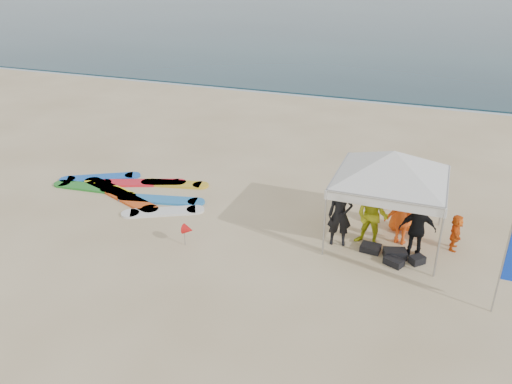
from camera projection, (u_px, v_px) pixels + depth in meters
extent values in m
plane|color=beige|center=(204.00, 278.00, 11.92)|extent=(120.00, 120.00, 0.00)
cube|color=#0C2633|center=(416.00, 20.00, 62.67)|extent=(160.00, 84.00, 0.08)
cube|color=silver|center=(352.00, 98.00, 27.32)|extent=(160.00, 1.20, 0.01)
imported|color=black|center=(340.00, 215.00, 13.02)|extent=(0.71, 0.56, 1.73)
imported|color=gold|center=(372.00, 216.00, 12.92)|extent=(0.98, 0.84, 1.76)
imported|color=#FE5316|center=(403.00, 217.00, 13.12)|extent=(1.09, 0.76, 1.55)
imported|color=black|center=(417.00, 229.00, 12.50)|extent=(0.96, 0.53, 1.55)
imported|color=#FF5D16|center=(404.00, 201.00, 13.72)|extent=(0.99, 0.79, 1.78)
imported|color=orange|center=(456.00, 232.00, 12.93)|extent=(0.35, 0.93, 0.99)
cylinder|color=#A5A5A8|center=(347.00, 182.00, 14.81)|extent=(0.05, 0.05, 1.83)
cylinder|color=#A5A5A8|center=(444.00, 196.00, 13.93)|extent=(0.05, 0.05, 1.83)
cylinder|color=#A5A5A8|center=(324.00, 223.00, 12.50)|extent=(0.05, 0.05, 1.83)
cylinder|color=#A5A5A8|center=(439.00, 244.00, 11.61)|extent=(0.05, 0.05, 1.83)
cube|color=white|center=(383.00, 204.00, 11.72)|extent=(2.84, 0.02, 0.24)
cube|color=white|center=(397.00, 163.00, 14.04)|extent=(2.84, 0.02, 0.24)
cube|color=white|center=(338.00, 174.00, 13.32)|extent=(0.02, 2.84, 0.24)
cube|color=white|center=(447.00, 190.00, 12.43)|extent=(0.02, 2.84, 0.24)
pyramid|color=white|center=(395.00, 151.00, 12.52)|extent=(3.87, 3.87, 0.73)
cylinder|color=#A5A5A8|center=(510.00, 236.00, 10.00)|extent=(0.04, 0.04, 3.75)
cylinder|color=#A5A5A8|center=(185.00, 235.00, 13.18)|extent=(0.02, 0.02, 0.60)
cone|color=red|center=(188.00, 230.00, 13.05)|extent=(0.28, 0.28, 0.28)
cube|color=black|center=(395.00, 254.00, 12.71)|extent=(0.64, 0.52, 0.22)
cube|color=black|center=(394.00, 262.00, 12.41)|extent=(0.54, 0.47, 0.18)
cube|color=black|center=(370.00, 248.00, 13.02)|extent=(0.53, 0.44, 0.16)
cube|color=black|center=(417.00, 260.00, 12.47)|extent=(0.44, 0.44, 0.20)
cube|color=silver|center=(163.00, 212.00, 14.98)|extent=(1.96, 1.40, 0.07)
cube|color=red|center=(141.00, 183.00, 16.92)|extent=(2.55, 1.44, 0.07)
cube|color=#2477C4|center=(161.00, 200.00, 15.72)|extent=(2.36, 1.04, 0.07)
cube|color=#227F27|center=(85.00, 187.00, 16.64)|extent=(1.80, 0.71, 0.07)
cube|color=gold|center=(175.00, 184.00, 16.84)|extent=(1.87, 0.93, 0.07)
cube|color=blue|center=(100.00, 178.00, 17.33)|extent=(2.17, 1.58, 0.07)
cube|color=yellow|center=(109.00, 188.00, 16.51)|extent=(2.00, 1.12, 0.07)
cube|color=#DC4B12|center=(130.00, 200.00, 15.72)|extent=(2.06, 1.23, 0.07)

